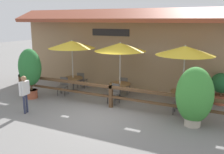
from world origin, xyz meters
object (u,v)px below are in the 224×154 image
(chair_near_streetside, at_px, (63,85))
(chair_far_streetside, at_px, (180,102))
(chair_far_wallside, at_px, (184,92))
(potted_plant_entrance_palm, at_px, (222,86))
(dining_table_far, at_px, (182,95))
(potted_plant_broad_leaf, at_px, (194,96))
(dining_table_near, at_px, (73,80))
(dining_table_middle, at_px, (120,86))
(potted_plant_corner_fern, at_px, (30,69))
(patio_umbrella_middle, at_px, (120,47))
(chair_middle_wallside, at_px, (125,84))
(chair_near_wallside, at_px, (82,79))
(pedestrian, at_px, (24,89))
(chair_middle_streetside, at_px, (114,93))
(patio_umbrella_far, at_px, (185,51))
(patio_umbrella_near, at_px, (72,45))

(chair_near_streetside, height_order, chair_far_streetside, same)
(chair_far_wallside, relative_size, potted_plant_entrance_palm, 0.62)
(dining_table_far, height_order, potted_plant_broad_leaf, potted_plant_broad_leaf)
(chair_far_streetside, height_order, potted_plant_entrance_palm, potted_plant_entrance_palm)
(dining_table_near, height_order, dining_table_middle, same)
(dining_table_middle, xyz_separation_m, potted_plant_corner_fern, (-3.79, -1.81, 0.83))
(dining_table_near, bearing_deg, patio_umbrella_middle, -0.85)
(chair_near_streetside, bearing_deg, dining_table_far, -5.85)
(potted_plant_corner_fern, bearing_deg, chair_middle_wallside, 34.59)
(chair_near_streetside, height_order, potted_plant_broad_leaf, potted_plant_broad_leaf)
(dining_table_middle, bearing_deg, chair_middle_wallside, 95.97)
(chair_near_wallside, bearing_deg, potted_plant_broad_leaf, 150.19)
(chair_near_wallside, height_order, potted_plant_broad_leaf, potted_plant_broad_leaf)
(dining_table_middle, relative_size, pedestrian, 0.65)
(patio_umbrella_middle, xyz_separation_m, dining_table_far, (2.90, -0.08, -1.85))
(chair_near_wallside, distance_m, chair_middle_streetside, 3.09)
(chair_far_streetside, relative_size, chair_far_wallside, 1.00)
(chair_far_wallside, bearing_deg, chair_far_streetside, 86.65)
(chair_near_streetside, height_order, patio_umbrella_middle, patio_umbrella_middle)
(patio_umbrella_far, xyz_separation_m, potted_plant_broad_leaf, (0.70, -1.68, -1.35))
(chair_near_wallside, bearing_deg, dining_table_near, 78.03)
(dining_table_near, xyz_separation_m, chair_near_streetside, (-0.09, -0.73, -0.10))
(chair_near_streetside, xyz_separation_m, chair_middle_streetside, (2.84, -0.06, 0.00))
(chair_middle_wallside, bearing_deg, patio_umbrella_far, 163.23)
(patio_umbrella_far, bearing_deg, chair_far_streetside, -86.87)
(dining_table_far, xyz_separation_m, potted_plant_broad_leaf, (0.70, -1.68, 0.50))
(potted_plant_entrance_palm, bearing_deg, chair_far_wallside, -160.09)
(dining_table_near, xyz_separation_m, patio_umbrella_middle, (2.68, -0.04, 1.85))
(potted_plant_broad_leaf, bearing_deg, patio_umbrella_far, 112.48)
(patio_umbrella_near, xyz_separation_m, chair_near_streetside, (-0.09, -0.73, -1.95))
(dining_table_near, relative_size, potted_plant_entrance_palm, 0.71)
(patio_umbrella_near, relative_size, potted_plant_broad_leaf, 1.26)
(chair_middle_wallside, relative_size, chair_far_streetside, 1.00)
(dining_table_near, bearing_deg, chair_near_wallside, 85.68)
(chair_far_streetside, bearing_deg, potted_plant_broad_leaf, -57.85)
(dining_table_near, bearing_deg, patio_umbrella_near, 0.00)
(dining_table_near, relative_size, chair_middle_wallside, 1.15)
(patio_umbrella_near, distance_m, chair_middle_streetside, 3.46)
(chair_middle_wallside, relative_size, pedestrian, 0.57)
(potted_plant_corner_fern, distance_m, pedestrian, 2.03)
(chair_far_streetside, distance_m, potted_plant_broad_leaf, 1.32)
(dining_table_middle, distance_m, chair_middle_wallside, 0.76)
(chair_near_wallside, relative_size, dining_table_middle, 0.87)
(chair_near_wallside, xyz_separation_m, patio_umbrella_far, (5.53, -0.85, 1.95))
(chair_middle_wallside, xyz_separation_m, chair_far_streetside, (3.02, -1.53, 0.00))
(dining_table_far, bearing_deg, chair_middle_wallside, 164.49)
(dining_table_near, distance_m, chair_middle_streetside, 2.86)
(patio_umbrella_middle, bearing_deg, potted_plant_entrance_palm, 15.13)
(patio_umbrella_far, distance_m, chair_far_streetside, 2.07)
(chair_near_streetside, bearing_deg, chair_middle_wallside, 16.18)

